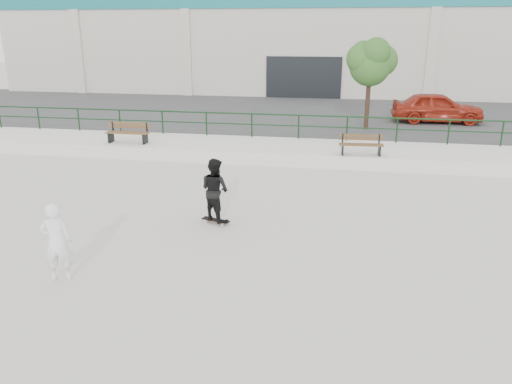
% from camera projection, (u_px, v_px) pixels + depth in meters
% --- Properties ---
extents(ground, '(120.00, 120.00, 0.00)m').
position_uv_depth(ground, '(206.00, 257.00, 11.28)').
color(ground, beige).
rests_on(ground, ground).
extents(ledge, '(30.00, 3.00, 0.50)m').
position_uv_depth(ledge, '(270.00, 151.00, 20.08)').
color(ledge, silver).
rests_on(ledge, ground).
extents(parking_strip, '(60.00, 14.00, 0.50)m').
position_uv_depth(parking_strip, '(293.00, 116.00, 28.03)').
color(parking_strip, '#393939').
rests_on(parking_strip, ground).
extents(railing, '(28.00, 0.06, 1.03)m').
position_uv_depth(railing, '(275.00, 121.00, 20.99)').
color(railing, black).
rests_on(railing, ledge).
extents(commercial_building, '(44.20, 16.33, 8.00)m').
position_uv_depth(commercial_building, '(313.00, 33.00, 39.77)').
color(commercial_building, beige).
rests_on(commercial_building, ground).
extents(bench_left, '(1.77, 0.54, 0.82)m').
position_uv_depth(bench_left, '(128.00, 133.00, 20.24)').
color(bench_left, '#52391C').
rests_on(bench_left, ledge).
extents(bench_right, '(1.63, 0.59, 0.74)m').
position_uv_depth(bench_right, '(361.00, 145.00, 18.32)').
color(bench_right, '#52391C').
rests_on(bench_right, ledge).
extents(tree, '(2.30, 2.04, 4.09)m').
position_uv_depth(tree, '(371.00, 61.00, 22.22)').
color(tree, '#3F281F').
rests_on(tree, parking_strip).
extents(red_car, '(4.39, 1.88, 1.48)m').
position_uv_depth(red_car, '(437.00, 107.00, 24.54)').
color(red_car, '#9D2313').
rests_on(red_car, parking_strip).
extents(skateboard, '(0.80, 0.43, 0.09)m').
position_uv_depth(skateboard, '(216.00, 220.00, 13.26)').
color(skateboard, black).
rests_on(skateboard, ground).
extents(standing_skater, '(1.02, 0.96, 1.68)m').
position_uv_depth(standing_skater, '(215.00, 190.00, 13.00)').
color(standing_skater, black).
rests_on(standing_skater, skateboard).
extents(seated_skater, '(0.70, 0.57, 1.66)m').
position_uv_depth(seated_skater, '(56.00, 242.00, 10.04)').
color(seated_skater, white).
rests_on(seated_skater, ground).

